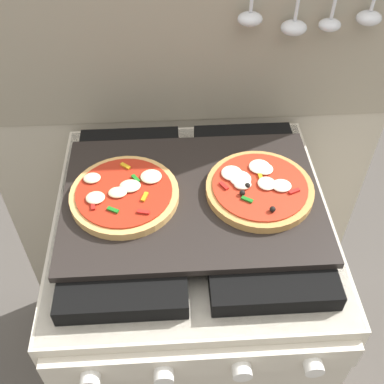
{
  "coord_description": "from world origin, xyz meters",
  "views": [
    {
      "loc": [
        -0.04,
        -0.68,
        1.63
      ],
      "look_at": [
        0.0,
        0.0,
        0.93
      ],
      "focal_mm": 44.0,
      "sensor_mm": 36.0,
      "label": 1
    }
  ],
  "objects_px": {
    "baking_tray": "(192,198)",
    "pizza_left": "(124,194)",
    "stove": "(192,310)",
    "pizza_right": "(259,186)"
  },
  "relations": [
    {
      "from": "stove",
      "to": "pizza_right",
      "type": "xyz_separation_m",
      "value": [
        0.14,
        0.01,
        0.48
      ]
    },
    {
      "from": "stove",
      "to": "pizza_left",
      "type": "height_order",
      "value": "pizza_left"
    },
    {
      "from": "baking_tray",
      "to": "pizza_right",
      "type": "bearing_deg",
      "value": 2.67
    },
    {
      "from": "baking_tray",
      "to": "pizza_left",
      "type": "distance_m",
      "value": 0.14
    },
    {
      "from": "stove",
      "to": "pizza_right",
      "type": "height_order",
      "value": "pizza_right"
    },
    {
      "from": "pizza_right",
      "to": "baking_tray",
      "type": "bearing_deg",
      "value": -177.33
    },
    {
      "from": "stove",
      "to": "baking_tray",
      "type": "distance_m",
      "value": 0.46
    },
    {
      "from": "pizza_left",
      "to": "pizza_right",
      "type": "xyz_separation_m",
      "value": [
        0.28,
        0.01,
        0.0
      ]
    },
    {
      "from": "stove",
      "to": "pizza_left",
      "type": "distance_m",
      "value": 0.5
    },
    {
      "from": "stove",
      "to": "pizza_right",
      "type": "bearing_deg",
      "value": 3.34
    }
  ]
}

